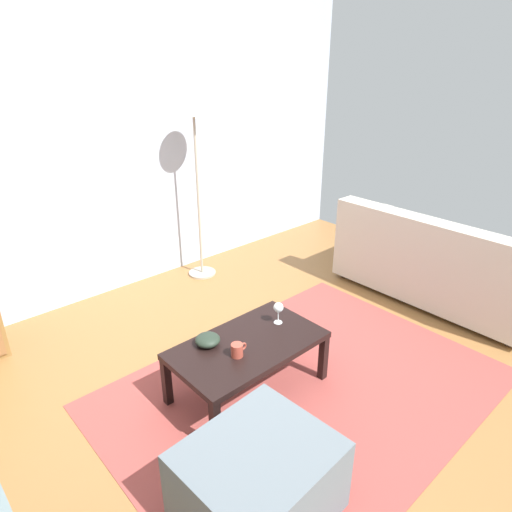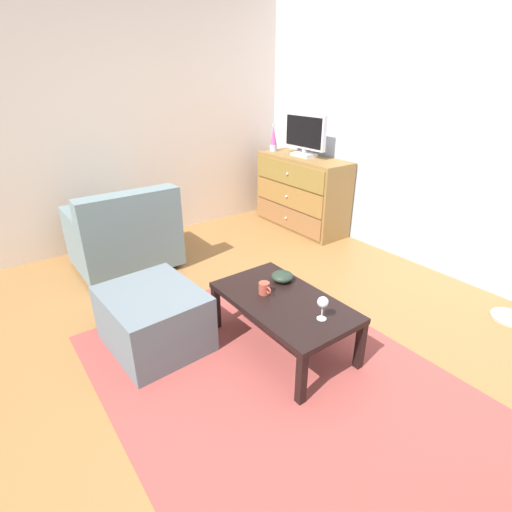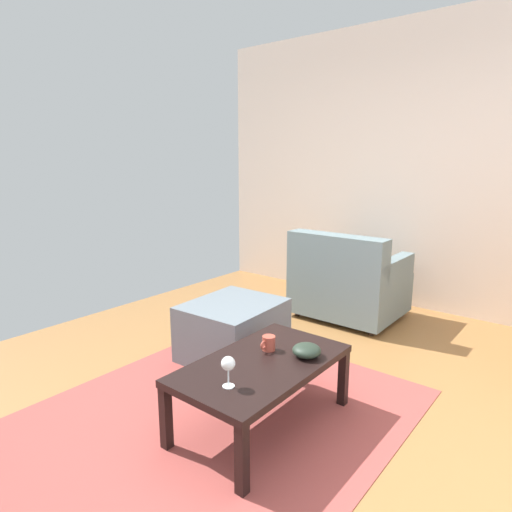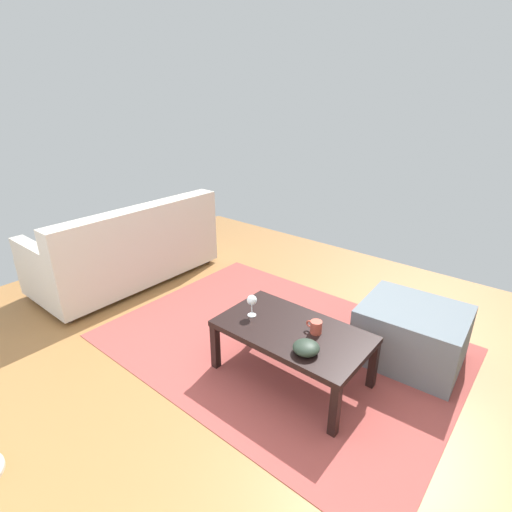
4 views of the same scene
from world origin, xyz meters
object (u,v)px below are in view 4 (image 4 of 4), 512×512
coffee_table (292,335)px  bowl_decorative (306,348)px  couch_large (129,251)px  wine_glass (252,301)px  ottoman (411,334)px  mug (316,327)px

coffee_table → bowl_decorative: (-0.20, 0.16, 0.08)m
coffee_table → couch_large: 2.15m
wine_glass → ottoman: bearing=-139.3°
mug → ottoman: mug is taller
bowl_decorative → couch_large: couch_large is taller
coffee_table → couch_large: size_ratio=0.56×
mug → couch_large: 2.28m
mug → coffee_table: bearing=23.5°
mug → couch_large: (2.28, -0.12, -0.10)m
mug → couch_large: size_ratio=0.06×
coffee_table → wine_glass: wine_glass is taller
wine_glass → ottoman: wine_glass is taller
coffee_table → mug: mug is taller
coffee_table → couch_large: (2.14, -0.18, -0.01)m
couch_large → bowl_decorative: bearing=171.7°
mug → couch_large: bearing=-3.1°
couch_large → mug: bearing=176.9°
wine_glass → couch_large: (1.82, -0.22, -0.18)m
coffee_table → wine_glass: 0.36m
mug → bowl_decorative: 0.23m
coffee_table → couch_large: couch_large is taller
bowl_decorative → ottoman: bearing=-112.0°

